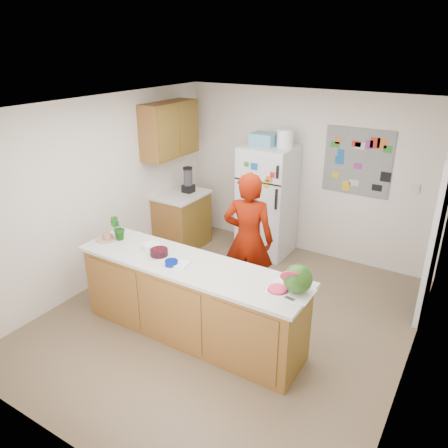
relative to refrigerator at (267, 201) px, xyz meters
The scene contains 26 objects.
floor 2.12m from the refrigerator, 76.54° to the right, with size 4.00×4.50×0.02m, color brown.
wall_back 0.71m from the refrigerator, 40.18° to the left, with size 4.00×0.02×2.50m, color beige.
wall_left 2.48m from the refrigerator, 129.69° to the right, with size 0.02×4.50×2.50m, color beige.
wall_right 3.12m from the refrigerator, 37.39° to the right, with size 0.02×4.50×2.50m, color beige.
ceiling 2.55m from the refrigerator, 76.54° to the right, with size 4.00×4.50×0.02m, color white.
doorway 2.48m from the refrigerator, 10.01° to the right, with size 0.03×0.85×2.04m, color black.
peninsula_base 2.43m from the refrigerator, 84.00° to the right, with size 2.60×0.62×0.88m, color brown.
peninsula_top 2.39m from the refrigerator, 84.00° to the right, with size 2.68×0.70×0.04m, color silver.
side_counter_base 1.41m from the refrigerator, 156.86° to the right, with size 0.60×0.80×0.86m, color brown.
side_counter_top 1.35m from the refrigerator, 156.86° to the right, with size 0.64×0.84×0.04m, color silver.
upper_cabinets 1.82m from the refrigerator, 157.05° to the right, with size 0.35×1.00×0.80m, color brown.
refrigerator is the anchor object (origin of this frame).
fridge_top_bin 0.95m from the refrigerator, behind, with size 0.35×0.28×0.18m, color #5999B2.
photo_collage 1.43m from the refrigerator, 16.61° to the left, with size 0.95×0.01×0.95m, color slate.
person 1.47m from the refrigerator, 72.66° to the right, with size 0.63×0.41×1.72m, color #691001.
blender_appliance 1.28m from the refrigerator, 161.10° to the right, with size 0.14×0.14×0.38m, color black.
cutting_board 2.73m from the refrigerator, 59.12° to the right, with size 0.43×0.32×0.01m, color white.
watermelon 2.75m from the refrigerator, 57.83° to the right, with size 0.28×0.28×0.28m, color #2A5B1B.
watermelon_slice 2.72m from the refrigerator, 61.60° to the right, with size 0.18×0.18×0.02m, color red.
cherry_bowl 2.40m from the refrigerator, 93.67° to the right, with size 0.20×0.20×0.07m, color black.
white_bowl 2.33m from the refrigerator, 98.05° to the right, with size 0.20×0.20×0.06m, color white.
cobalt_bowl 2.50m from the refrigerator, 87.62° to the right, with size 0.14×0.14×0.05m, color #02126B.
plate 2.57m from the refrigerator, 111.67° to the right, with size 0.27×0.27×0.02m, color #BDB295.
paper_towel 2.46m from the refrigerator, 85.90° to the right, with size 0.19×0.17×0.02m, color silver.
keys 2.86m from the refrigerator, 59.53° to the right, with size 0.10×0.04×0.01m, color gray.
potted_plant 2.48m from the refrigerator, 109.53° to the right, with size 0.16×0.13×0.29m, color #124912.
Camera 1 is at (2.28, -3.83, 3.13)m, focal length 35.00 mm.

